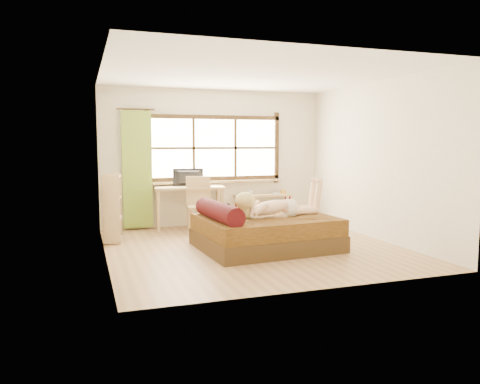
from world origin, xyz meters
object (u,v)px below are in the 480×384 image
object	(u,v)px
woman	(276,197)
bookshelf	(112,208)
desk	(189,192)
bed	(263,231)
chair	(199,201)
kitten	(220,210)
pipe_shelf	(264,202)

from	to	relation	value
woman	bookshelf	world-z (taller)	bookshelf
desk	bed	bearing A→B (deg)	-64.63
woman	chair	xyz separation A→B (m)	(-0.81, 1.75, -0.24)
bookshelf	woman	bearing A→B (deg)	-20.38
kitten	pipe_shelf	xyz separation A→B (m)	(1.54, 2.08, -0.19)
desk	bookshelf	xyz separation A→B (m)	(-1.49, -0.78, -0.14)
desk	chair	bearing A→B (deg)	-66.60
kitten	bookshelf	world-z (taller)	bookshelf
chair	bed	bearing A→B (deg)	-64.22
kitten	desk	world-z (taller)	desk
bed	bookshelf	distance (m)	2.56
bed	woman	world-z (taller)	woman
bookshelf	desk	bearing A→B (deg)	36.32
bed	pipe_shelf	world-z (taller)	bed
woman	kitten	size ratio (longest dim) A/B	4.67
woman	kitten	bearing A→B (deg)	165.90
bed	woman	distance (m)	0.57
desk	bookshelf	bearing A→B (deg)	-145.99
kitten	chair	world-z (taller)	chair
kitten	bookshelf	xyz separation A→B (m)	(-1.53, 1.18, -0.05)
bed	chair	distance (m)	1.84
woman	desk	size ratio (longest dim) A/B	1.04
bed	pipe_shelf	bearing A→B (deg)	63.85
desk	bookshelf	size ratio (longest dim) A/B	1.21
chair	bookshelf	xyz separation A→B (m)	(-1.60, -0.43, 0.00)
bed	kitten	size ratio (longest dim) A/B	7.05
woman	pipe_shelf	distance (m)	2.36
kitten	desk	xyz separation A→B (m)	(-0.05, 1.96, 0.08)
kitten	desk	bearing A→B (deg)	87.05
woman	pipe_shelf	size ratio (longest dim) A/B	1.18
desk	chair	size ratio (longest dim) A/B	1.33
bed	bookshelf	bearing A→B (deg)	145.50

